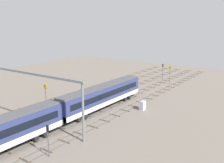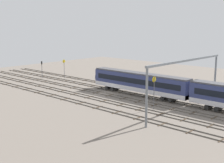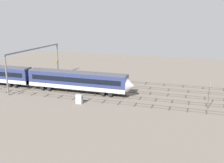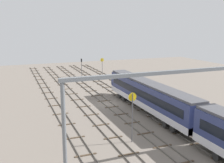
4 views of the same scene
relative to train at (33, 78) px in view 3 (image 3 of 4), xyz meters
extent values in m
plane|color=slate|center=(18.31, 4.36, -2.66)|extent=(111.03, 111.03, 0.00)
cube|color=#59544C|center=(18.31, -5.08, -2.58)|extent=(95.03, 0.07, 0.16)
cube|color=#59544C|center=(18.31, -3.64, -2.58)|extent=(95.03, 0.07, 0.16)
cube|color=#473828|center=(-3.75, -4.36, -2.62)|extent=(0.24, 2.40, 0.08)
cube|color=#473828|center=(-0.36, -4.36, -2.62)|extent=(0.24, 2.40, 0.08)
cube|color=#473828|center=(3.04, -4.36, -2.62)|extent=(0.24, 2.40, 0.08)
cube|color=#473828|center=(6.43, -4.36, -2.62)|extent=(0.24, 2.40, 0.08)
cube|color=#473828|center=(9.83, -4.36, -2.62)|extent=(0.24, 2.40, 0.08)
cube|color=#473828|center=(13.22, -4.36, -2.62)|extent=(0.24, 2.40, 0.08)
cube|color=#473828|center=(16.61, -4.36, -2.62)|extent=(0.24, 2.40, 0.08)
cube|color=#473828|center=(20.01, -4.36, -2.62)|extent=(0.24, 2.40, 0.08)
cube|color=#473828|center=(23.40, -4.36, -2.62)|extent=(0.24, 2.40, 0.08)
cube|color=#473828|center=(26.80, -4.36, -2.62)|extent=(0.24, 2.40, 0.08)
cube|color=#473828|center=(30.19, -4.36, -2.62)|extent=(0.24, 2.40, 0.08)
cube|color=#473828|center=(33.58, -4.36, -2.62)|extent=(0.24, 2.40, 0.08)
cube|color=#473828|center=(36.98, -4.36, -2.62)|extent=(0.24, 2.40, 0.08)
cube|color=#473828|center=(40.37, -4.36, -2.62)|extent=(0.24, 2.40, 0.08)
cube|color=#59544C|center=(18.31, -0.72, -2.58)|extent=(95.03, 0.07, 0.16)
cube|color=#59544C|center=(18.31, 0.72, -2.58)|extent=(95.03, 0.07, 0.16)
cube|color=#473828|center=(-7.14, 0.00, -2.62)|extent=(0.24, 2.40, 0.08)
cube|color=#473828|center=(-3.75, 0.00, -2.62)|extent=(0.24, 2.40, 0.08)
cube|color=#473828|center=(-0.36, 0.00, -2.62)|extent=(0.24, 2.40, 0.08)
cube|color=#473828|center=(3.04, 0.00, -2.62)|extent=(0.24, 2.40, 0.08)
cube|color=#473828|center=(6.43, 0.00, -2.62)|extent=(0.24, 2.40, 0.08)
cube|color=#473828|center=(9.83, 0.00, -2.62)|extent=(0.24, 2.40, 0.08)
cube|color=#473828|center=(13.22, 0.00, -2.62)|extent=(0.24, 2.40, 0.08)
cube|color=#473828|center=(16.61, 0.00, -2.62)|extent=(0.24, 2.40, 0.08)
cube|color=#473828|center=(20.01, 0.00, -2.62)|extent=(0.24, 2.40, 0.08)
cube|color=#473828|center=(23.40, 0.00, -2.62)|extent=(0.24, 2.40, 0.08)
cube|color=#473828|center=(26.80, 0.00, -2.62)|extent=(0.24, 2.40, 0.08)
cube|color=#473828|center=(30.19, 0.00, -2.62)|extent=(0.24, 2.40, 0.08)
cube|color=#473828|center=(33.58, 0.00, -2.62)|extent=(0.24, 2.40, 0.08)
cube|color=#473828|center=(36.98, 0.00, -2.62)|extent=(0.24, 2.40, 0.08)
cube|color=#473828|center=(40.37, 0.00, -2.62)|extent=(0.24, 2.40, 0.08)
cube|color=#473828|center=(43.76, 0.00, -2.62)|extent=(0.24, 2.40, 0.08)
cube|color=#59544C|center=(18.31, 3.64, -2.58)|extent=(95.03, 0.07, 0.16)
cube|color=#59544C|center=(18.31, 5.08, -2.58)|extent=(95.03, 0.07, 0.16)
cube|color=#473828|center=(-11.39, 4.36, -2.62)|extent=(0.24, 2.40, 0.08)
cube|color=#473828|center=(-7.43, 4.36, -2.62)|extent=(0.24, 2.40, 0.08)
cube|color=#473828|center=(-3.47, 4.36, -2.62)|extent=(0.24, 2.40, 0.08)
cube|color=#473828|center=(0.49, 4.36, -2.62)|extent=(0.24, 2.40, 0.08)
cube|color=#473828|center=(4.45, 4.36, -2.62)|extent=(0.24, 2.40, 0.08)
cube|color=#473828|center=(8.41, 4.36, -2.62)|extent=(0.24, 2.40, 0.08)
cube|color=#473828|center=(12.37, 4.36, -2.62)|extent=(0.24, 2.40, 0.08)
cube|color=#473828|center=(16.33, 4.36, -2.62)|extent=(0.24, 2.40, 0.08)
cube|color=#473828|center=(20.29, 4.36, -2.62)|extent=(0.24, 2.40, 0.08)
cube|color=#473828|center=(24.25, 4.36, -2.62)|extent=(0.24, 2.40, 0.08)
cube|color=#473828|center=(28.21, 4.36, -2.62)|extent=(0.24, 2.40, 0.08)
cube|color=#473828|center=(32.17, 4.36, -2.62)|extent=(0.24, 2.40, 0.08)
cube|color=#473828|center=(36.13, 4.36, -2.62)|extent=(0.24, 2.40, 0.08)
cube|color=#473828|center=(40.09, 4.36, -2.62)|extent=(0.24, 2.40, 0.08)
cube|color=#473828|center=(44.05, 4.36, -2.62)|extent=(0.24, 2.40, 0.08)
cube|color=#59544C|center=(18.31, 8.00, -2.58)|extent=(95.03, 0.07, 0.16)
cube|color=#59544C|center=(18.31, 9.44, -2.58)|extent=(95.03, 0.07, 0.16)
cube|color=#473828|center=(-13.36, 8.72, -2.62)|extent=(0.24, 2.40, 0.08)
cube|color=#473828|center=(-8.84, 8.72, -2.62)|extent=(0.24, 2.40, 0.08)
cube|color=#473828|center=(-4.31, 8.72, -2.62)|extent=(0.24, 2.40, 0.08)
cube|color=#473828|center=(0.21, 8.72, -2.62)|extent=(0.24, 2.40, 0.08)
cube|color=#473828|center=(4.74, 8.72, -2.62)|extent=(0.24, 2.40, 0.08)
cube|color=#473828|center=(9.26, 8.72, -2.62)|extent=(0.24, 2.40, 0.08)
cube|color=#473828|center=(13.79, 8.72, -2.62)|extent=(0.24, 2.40, 0.08)
cube|color=#473828|center=(18.31, 8.72, -2.62)|extent=(0.24, 2.40, 0.08)
cube|color=#473828|center=(22.84, 8.72, -2.62)|extent=(0.24, 2.40, 0.08)
cube|color=#473828|center=(27.36, 8.72, -2.62)|extent=(0.24, 2.40, 0.08)
cube|color=#473828|center=(31.89, 8.72, -2.62)|extent=(0.24, 2.40, 0.08)
cube|color=#473828|center=(36.41, 8.72, -2.62)|extent=(0.24, 2.40, 0.08)
cube|color=#473828|center=(40.94, 8.72, -2.62)|extent=(0.24, 2.40, 0.08)
cube|color=#59544C|center=(18.31, 12.36, -2.58)|extent=(95.03, 0.07, 0.16)
cube|color=#59544C|center=(18.31, 13.80, -2.58)|extent=(95.03, 0.07, 0.16)
cube|color=#473828|center=(-17.32, 13.08, -2.62)|extent=(0.24, 2.40, 0.08)
cube|color=#473828|center=(-12.57, 13.08, -2.62)|extent=(0.24, 2.40, 0.08)
cube|color=#473828|center=(-7.82, 13.08, -2.62)|extent=(0.24, 2.40, 0.08)
cube|color=#473828|center=(-3.07, 13.08, -2.62)|extent=(0.24, 2.40, 0.08)
cube|color=#473828|center=(1.68, 13.08, -2.62)|extent=(0.24, 2.40, 0.08)
cube|color=#473828|center=(6.43, 13.08, -2.62)|extent=(0.24, 2.40, 0.08)
cube|color=#473828|center=(11.18, 13.08, -2.62)|extent=(0.24, 2.40, 0.08)
cube|color=#473828|center=(15.94, 13.08, -2.62)|extent=(0.24, 2.40, 0.08)
cube|color=#473828|center=(20.69, 13.08, -2.62)|extent=(0.24, 2.40, 0.08)
cube|color=#473828|center=(25.44, 13.08, -2.62)|extent=(0.24, 2.40, 0.08)
cube|color=#473828|center=(30.19, 13.08, -2.62)|extent=(0.24, 2.40, 0.08)
cube|color=#473828|center=(34.94, 13.08, -2.62)|extent=(0.24, 2.40, 0.08)
cube|color=#473828|center=(39.69, 13.08, -2.62)|extent=(0.24, 2.40, 0.08)
cube|color=#473828|center=(44.44, 13.08, -2.62)|extent=(0.24, 2.40, 0.08)
cube|color=navy|center=(11.80, 0.00, 0.20)|extent=(24.00, 2.90, 3.60)
cube|color=silver|center=(11.80, 0.00, -1.15)|extent=(24.00, 2.94, 0.90)
cube|color=#4C4C51|center=(11.80, 0.00, 2.15)|extent=(24.00, 2.50, 0.30)
cube|color=black|center=(11.80, -1.46, 0.63)|extent=(22.00, 0.04, 1.10)
cube|color=black|center=(11.80, 1.46, 0.63)|extent=(22.00, 0.04, 1.10)
cylinder|color=black|center=(3.22, 0.00, -2.05)|extent=(0.90, 2.70, 0.90)
cylinder|color=black|center=(5.02, 0.00, -2.05)|extent=(0.90, 2.70, 0.90)
cylinder|color=black|center=(18.58, 0.00, -2.05)|extent=(0.90, 2.70, 0.90)
cylinder|color=black|center=(20.38, 0.00, -2.05)|extent=(0.90, 2.70, 0.90)
cylinder|color=black|center=(-6.22, 0.00, -2.05)|extent=(0.90, 2.70, 0.90)
cylinder|color=black|center=(-4.42, 0.00, -2.05)|extent=(0.90, 2.70, 0.90)
cone|color=silver|center=(24.60, 0.00, 0.02)|extent=(1.60, 3.24, 3.24)
cylinder|color=slate|center=(-2.03, -6.84, 1.80)|extent=(0.36, 0.36, 8.92)
cylinder|color=slate|center=(-2.03, 15.94, 1.80)|extent=(0.36, 0.36, 8.92)
cube|color=slate|center=(-2.03, 4.55, 6.43)|extent=(0.40, 23.38, 0.35)
cylinder|color=#4C4C51|center=(2.90, 7.06, 0.32)|extent=(0.12, 0.12, 5.95)
cylinder|color=yellow|center=(2.94, 7.06, 2.85)|extent=(0.05, 0.99, 0.99)
cube|color=black|center=(2.97, 7.06, 2.85)|extent=(0.02, 0.45, 0.12)
cylinder|color=#4C4C51|center=(40.58, -2.47, -0.04)|extent=(0.12, 0.12, 5.24)
cylinder|color=yellow|center=(40.62, -2.47, 2.17)|extent=(0.05, 0.93, 0.93)
cube|color=black|center=(40.65, -2.47, 2.17)|extent=(0.02, 0.42, 0.12)
cube|color=#B2B7BC|center=(15.65, -7.19, -1.71)|extent=(1.32, 0.83, 1.89)
cube|color=#333333|center=(16.32, -7.19, -1.43)|extent=(0.02, 0.58, 0.24)
camera|label=1|loc=(-28.53, -30.66, 14.69)|focal=41.16mm
camera|label=2|loc=(-28.51, 51.79, 12.60)|focal=49.73mm
camera|label=3|loc=(38.42, -54.99, 15.33)|focal=43.36mm
camera|label=4|loc=(-23.05, 19.79, 10.80)|focal=41.95mm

